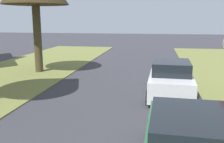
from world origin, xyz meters
TOP-DOWN VIEW (x-y plane):
  - parked_sedan_white at (2.28, 11.03)m, footprint 2.06×4.45m

SIDE VIEW (x-z plane):
  - parked_sedan_white at x=2.28m, z-range -0.06..1.51m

